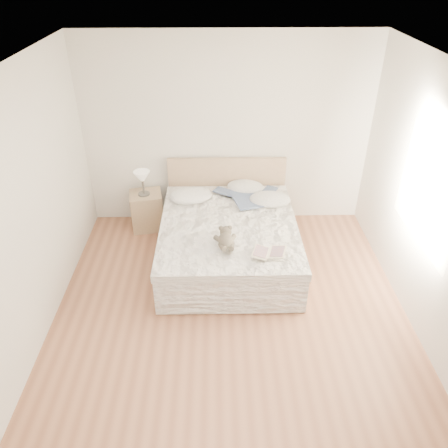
% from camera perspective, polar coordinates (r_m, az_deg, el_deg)
% --- Properties ---
extents(floor, '(4.00, 4.50, 0.00)m').
position_cam_1_polar(floor, '(5.01, 0.94, -12.55)').
color(floor, brown).
rests_on(floor, ground).
extents(ceiling, '(4.00, 4.50, 0.00)m').
position_cam_1_polar(ceiling, '(3.63, 1.33, 19.07)').
color(ceiling, white).
rests_on(ceiling, ground).
extents(wall_back, '(4.00, 0.02, 2.70)m').
position_cam_1_polar(wall_back, '(6.18, 0.37, 11.78)').
color(wall_back, silver).
rests_on(wall_back, ground).
extents(wall_front, '(4.00, 0.02, 2.70)m').
position_cam_1_polar(wall_front, '(2.55, 3.04, -27.19)').
color(wall_front, silver).
rests_on(wall_front, ground).
extents(wall_left, '(0.02, 4.50, 2.70)m').
position_cam_1_polar(wall_left, '(4.55, -24.95, 0.38)').
color(wall_left, silver).
rests_on(wall_left, ground).
extents(wall_right, '(0.02, 4.50, 2.70)m').
position_cam_1_polar(wall_right, '(4.68, 26.41, 0.84)').
color(wall_right, silver).
rests_on(wall_right, ground).
extents(window, '(0.02, 1.30, 1.10)m').
position_cam_1_polar(window, '(4.86, 25.18, 3.71)').
color(window, white).
rests_on(window, wall_right).
extents(bed, '(1.72, 2.14, 1.00)m').
position_cam_1_polar(bed, '(5.73, 0.59, -1.87)').
color(bed, tan).
rests_on(bed, floor).
extents(nightstand, '(0.51, 0.47, 0.56)m').
position_cam_1_polar(nightstand, '(6.47, -10.02, 1.74)').
color(nightstand, '#A08763').
rests_on(nightstand, floor).
extents(table_lamp, '(0.27, 0.27, 0.36)m').
position_cam_1_polar(table_lamp, '(6.20, -10.64, 5.90)').
color(table_lamp, '#514C46').
rests_on(table_lamp, nightstand).
extents(pillow_left, '(0.66, 0.51, 0.18)m').
position_cam_1_polar(pillow_left, '(6.04, -4.38, 3.71)').
color(pillow_left, white).
rests_on(pillow_left, bed).
extents(pillow_middle, '(0.59, 0.47, 0.16)m').
position_cam_1_polar(pillow_middle, '(6.26, 2.82, 4.87)').
color(pillow_middle, white).
rests_on(pillow_middle, bed).
extents(pillow_right, '(0.59, 0.43, 0.17)m').
position_cam_1_polar(pillow_right, '(5.96, 6.02, 3.22)').
color(pillow_right, silver).
rests_on(pillow_right, bed).
extents(blouse, '(0.77, 0.80, 0.02)m').
position_cam_1_polar(blouse, '(5.99, 3.10, 3.43)').
color(blouse, '#3B4A6D').
rests_on(blouse, bed).
extents(photo_book, '(0.30, 0.21, 0.02)m').
position_cam_1_polar(photo_book, '(5.99, -4.53, 3.32)').
color(photo_book, silver).
rests_on(photo_book, bed).
extents(childrens_book, '(0.44, 0.35, 0.02)m').
position_cam_1_polar(childrens_book, '(4.95, 5.90, -3.73)').
color(childrens_book, '#F0E4C2').
rests_on(childrens_book, bed).
extents(teddy_bear, '(0.26, 0.35, 0.17)m').
position_cam_1_polar(teddy_bear, '(5.01, 0.23, -2.74)').
color(teddy_bear, brown).
rests_on(teddy_bear, bed).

